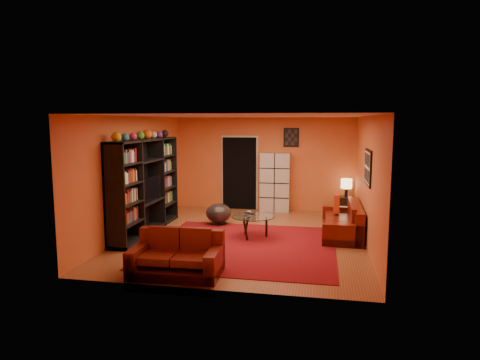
% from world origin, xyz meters
% --- Properties ---
extents(floor, '(6.00, 6.00, 0.00)m').
position_xyz_m(floor, '(0.00, 0.00, 0.00)').
color(floor, brown).
rests_on(floor, ground).
extents(ceiling, '(6.00, 6.00, 0.00)m').
position_xyz_m(ceiling, '(0.00, 0.00, 2.60)').
color(ceiling, white).
rests_on(ceiling, wall_back).
extents(wall_back, '(6.00, 0.00, 6.00)m').
position_xyz_m(wall_back, '(0.00, 3.00, 1.30)').
color(wall_back, '#D05E2D').
rests_on(wall_back, floor).
extents(wall_front, '(6.00, 0.00, 6.00)m').
position_xyz_m(wall_front, '(0.00, -3.00, 1.30)').
color(wall_front, '#D05E2D').
rests_on(wall_front, floor).
extents(wall_left, '(0.00, 6.00, 6.00)m').
position_xyz_m(wall_left, '(-2.50, 0.00, 1.30)').
color(wall_left, '#D05E2D').
rests_on(wall_left, floor).
extents(wall_right, '(0.00, 6.00, 6.00)m').
position_xyz_m(wall_right, '(2.50, 0.00, 1.30)').
color(wall_right, '#D05E2D').
rests_on(wall_right, floor).
extents(rug, '(3.60, 3.60, 0.01)m').
position_xyz_m(rug, '(0.10, -0.70, 0.01)').
color(rug, '#5D0A10').
rests_on(rug, floor).
extents(doorway, '(0.95, 0.10, 2.04)m').
position_xyz_m(doorway, '(-0.70, 2.96, 1.02)').
color(doorway, black).
rests_on(doorway, floor).
extents(wall_art_right, '(0.03, 1.00, 0.70)m').
position_xyz_m(wall_art_right, '(2.48, -0.30, 1.60)').
color(wall_art_right, black).
rests_on(wall_art_right, wall_right).
extents(wall_art_back, '(0.42, 0.03, 0.52)m').
position_xyz_m(wall_art_back, '(0.75, 2.98, 2.05)').
color(wall_art_back, black).
rests_on(wall_art_back, wall_back).
extents(entertainment_unit, '(0.45, 3.00, 2.10)m').
position_xyz_m(entertainment_unit, '(-2.27, 0.00, 1.05)').
color(entertainment_unit, black).
rests_on(entertainment_unit, floor).
extents(tv, '(0.96, 0.13, 0.55)m').
position_xyz_m(tv, '(-2.23, -0.02, 1.00)').
color(tv, black).
rests_on(tv, entertainment_unit).
extents(sofa, '(0.83, 2.01, 0.85)m').
position_xyz_m(sofa, '(2.13, 0.54, 0.29)').
color(sofa, '#51110A').
rests_on(sofa, rug).
extents(loveseat, '(1.48, 0.92, 0.85)m').
position_xyz_m(loveseat, '(-0.70, -2.42, 0.29)').
color(loveseat, '#51110A').
rests_on(loveseat, rug).
extents(throw_pillow, '(0.12, 0.42, 0.42)m').
position_xyz_m(throw_pillow, '(1.95, 1.00, 0.63)').
color(throw_pillow, red).
rests_on(throw_pillow, sofa).
extents(coffee_table, '(0.94, 0.94, 0.47)m').
position_xyz_m(coffee_table, '(0.17, -0.02, 0.43)').
color(coffee_table, silver).
rests_on(coffee_table, floor).
extents(storage_cabinet, '(0.81, 0.36, 1.63)m').
position_xyz_m(storage_cabinet, '(0.33, 2.80, 0.81)').
color(storage_cabinet, '#BBB5AC').
rests_on(storage_cabinet, floor).
extents(bowl_chair, '(0.63, 0.63, 0.51)m').
position_xyz_m(bowl_chair, '(-0.84, 0.99, 0.28)').
color(bowl_chair, black).
rests_on(bowl_chair, floor).
extents(side_table, '(0.48, 0.48, 0.50)m').
position_xyz_m(side_table, '(2.25, 2.61, 0.25)').
color(side_table, black).
rests_on(side_table, floor).
extents(table_lamp, '(0.29, 0.29, 0.48)m').
position_xyz_m(table_lamp, '(2.25, 2.61, 0.84)').
color(table_lamp, black).
rests_on(table_lamp, side_table).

